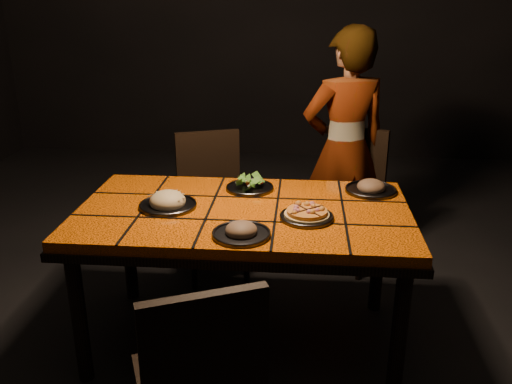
# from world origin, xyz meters

# --- Properties ---
(room_shell) EXTENTS (6.04, 7.04, 3.08)m
(room_shell) POSITION_xyz_m (0.00, 0.00, 1.50)
(room_shell) COLOR black
(room_shell) RESTS_ON ground
(dining_table) EXTENTS (1.62, 0.92, 0.75)m
(dining_table) POSITION_xyz_m (0.00, 0.00, 0.67)
(dining_table) COLOR #F36407
(dining_table) RESTS_ON ground
(chair_near) EXTENTS (0.53, 0.53, 0.89)m
(chair_near) POSITION_xyz_m (-0.04, -0.94, 0.51)
(chair_near) COLOR black
(chair_near) RESTS_ON ground
(chair_far_left) EXTENTS (0.52, 0.52, 0.91)m
(chair_far_left) POSITION_xyz_m (-0.29, 0.79, 0.52)
(chair_far_left) COLOR black
(chair_far_left) RESTS_ON ground
(chair_far_right) EXTENTS (0.53, 0.53, 0.90)m
(chair_far_right) POSITION_xyz_m (0.60, 0.99, 0.52)
(chair_far_right) COLOR black
(chair_far_right) RESTS_ON ground
(diner) EXTENTS (0.66, 0.54, 1.56)m
(diner) POSITION_xyz_m (0.54, 0.96, 0.78)
(diner) COLOR brown
(diner) RESTS_ON ground
(plate_pizza) EXTENTS (0.29, 0.29, 0.04)m
(plate_pizza) POSITION_xyz_m (0.30, -0.10, 0.77)
(plate_pizza) COLOR #39393E
(plate_pizza) RESTS_ON dining_table
(plate_pasta) EXTENTS (0.28, 0.28, 0.09)m
(plate_pasta) POSITION_xyz_m (-0.37, -0.01, 0.77)
(plate_pasta) COLOR #39393E
(plate_pasta) RESTS_ON dining_table
(plate_salad) EXTENTS (0.25, 0.25, 0.07)m
(plate_salad) POSITION_xyz_m (0.00, 0.27, 0.78)
(plate_salad) COLOR #39393E
(plate_salad) RESTS_ON dining_table
(plate_mushroom_a) EXTENTS (0.26, 0.26, 0.08)m
(plate_mushroom_a) POSITION_xyz_m (0.03, -0.31, 0.77)
(plate_mushroom_a) COLOR #39393E
(plate_mushroom_a) RESTS_ON dining_table
(plate_mushroom_b) EXTENTS (0.27, 0.27, 0.09)m
(plate_mushroom_b) POSITION_xyz_m (0.64, 0.30, 0.77)
(plate_mushroom_b) COLOR #39393E
(plate_mushroom_b) RESTS_ON dining_table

